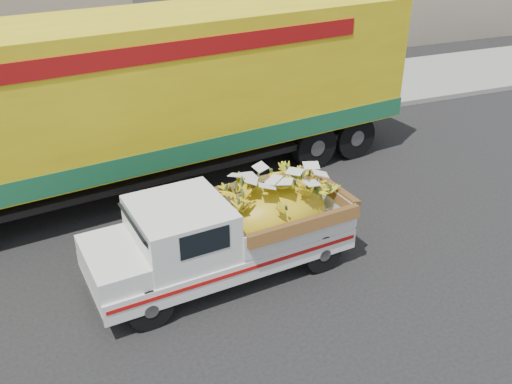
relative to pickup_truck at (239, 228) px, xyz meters
name	(u,v)px	position (x,y,z in m)	size (l,w,h in m)	color
ground	(216,274)	(-0.45, 0.01, -0.85)	(100.00, 100.00, 0.00)	black
curb	(142,141)	(-0.45, 6.22, -0.78)	(60.00, 0.25, 0.15)	gray
sidewalk	(127,115)	(-0.45, 8.32, -0.78)	(60.00, 4.00, 0.14)	gray
pickup_truck	(239,228)	(0.00, 0.00, 0.00)	(4.67, 2.13, 1.58)	black
semi_trailer	(157,95)	(-0.45, 3.77, 1.27)	(12.06, 4.17, 3.80)	black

